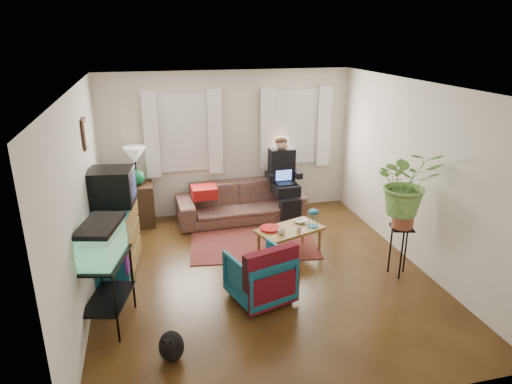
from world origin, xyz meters
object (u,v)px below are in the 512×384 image
object	(u,v)px
side_table	(139,205)
plant_stand	(399,251)
dresser	(114,238)
aquarium_stand	(108,292)
armchair	(260,274)
sofa	(240,196)
coffee_table	(289,241)

from	to	relation	value
side_table	plant_stand	distance (m)	4.38
dresser	aquarium_stand	distance (m)	1.34
dresser	side_table	bearing A→B (deg)	85.94
armchair	plant_stand	bearing A→B (deg)	166.75
sofa	aquarium_stand	size ratio (longest dim) A/B	2.64
aquarium_stand	armchair	size ratio (longest dim) A/B	1.18
armchair	coffee_table	size ratio (longest dim) A/B	0.73
sofa	aquarium_stand	xyz separation A→B (m)	(-2.11, -2.71, -0.01)
sofa	plant_stand	distance (m)	3.01
dresser	coffee_table	size ratio (longest dim) A/B	1.07
sofa	side_table	world-z (taller)	sofa
plant_stand	dresser	bearing A→B (deg)	163.92
side_table	plant_stand	world-z (taller)	side_table
aquarium_stand	armchair	distance (m)	1.81
side_table	armchair	world-z (taller)	side_table
side_table	plant_stand	xyz separation A→B (m)	(3.49, -2.65, -0.01)
dresser	plant_stand	xyz separation A→B (m)	(3.83, -1.10, -0.12)
coffee_table	plant_stand	world-z (taller)	plant_stand
dresser	armchair	xyz separation A→B (m)	(1.80, -1.25, -0.12)
side_table	coffee_table	distance (m)	2.78
coffee_table	plant_stand	distance (m)	1.61
armchair	plant_stand	distance (m)	2.03
sofa	dresser	distance (m)	2.51
coffee_table	aquarium_stand	bearing A→B (deg)	-174.46
dresser	coffee_table	xyz separation A→B (m)	(2.56, -0.12, -0.27)
side_table	coffee_table	xyz separation A→B (m)	(2.22, -1.67, -0.16)
side_table	aquarium_stand	xyz separation A→B (m)	(-0.35, -2.89, 0.05)
plant_stand	side_table	bearing A→B (deg)	142.77
sofa	plant_stand	xyz separation A→B (m)	(1.72, -2.47, -0.08)
side_table	armchair	distance (m)	3.15
sofa	plant_stand	world-z (taller)	sofa
side_table	coffee_table	size ratio (longest dim) A/B	0.75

